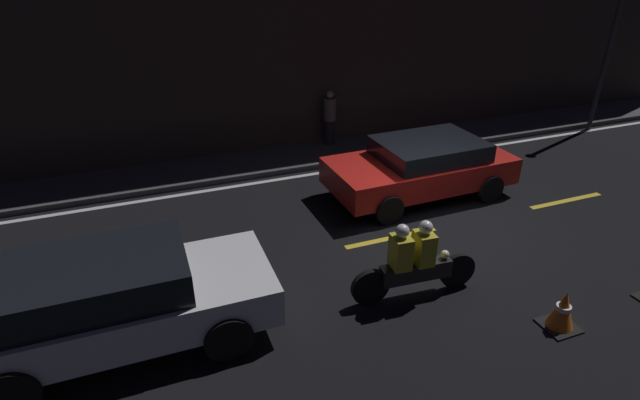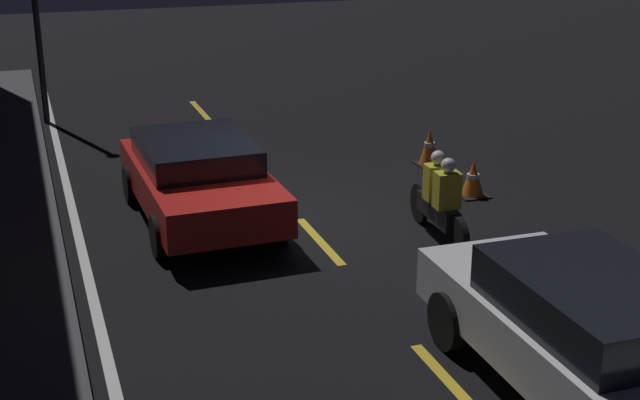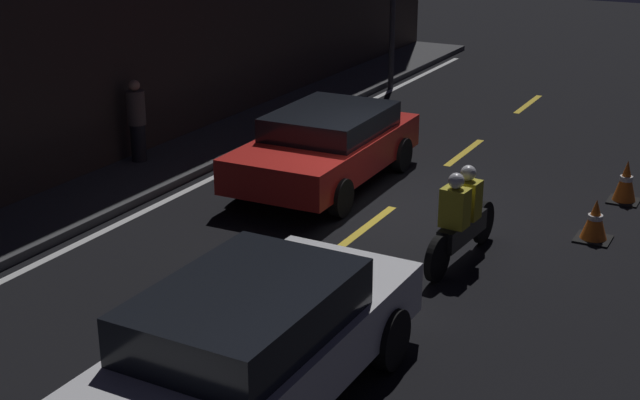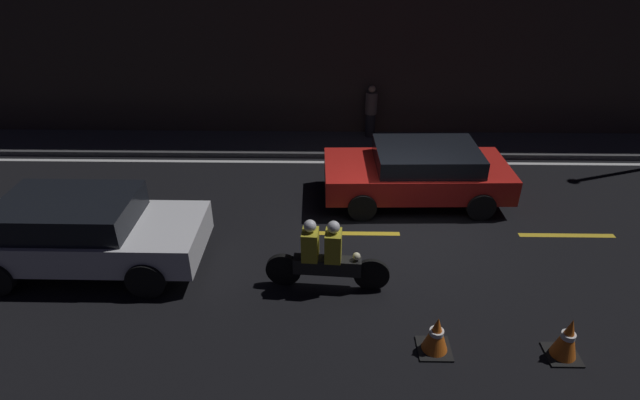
% 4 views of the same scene
% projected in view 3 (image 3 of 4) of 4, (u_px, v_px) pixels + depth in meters
% --- Properties ---
extents(ground_plane, '(56.00, 56.00, 0.00)m').
position_uv_depth(ground_plane, '(393.00, 207.00, 14.66)').
color(ground_plane, black).
extents(raised_curb, '(28.00, 1.62, 0.14)m').
position_uv_depth(raised_curb, '(170.00, 164.00, 16.66)').
color(raised_curb, '#424244').
rests_on(raised_curb, ground).
extents(lane_dash_b, '(2.00, 0.14, 0.01)m').
position_uv_depth(lane_dash_b, '(196.00, 356.00, 10.11)').
color(lane_dash_b, gold).
rests_on(lane_dash_b, ground).
extents(lane_dash_c, '(2.00, 0.14, 0.01)m').
position_uv_depth(lane_dash_c, '(367.00, 227.00, 13.83)').
color(lane_dash_c, gold).
rests_on(lane_dash_c, ground).
extents(lane_dash_d, '(2.00, 0.14, 0.01)m').
position_uv_depth(lane_dash_d, '(464.00, 152.00, 17.56)').
color(lane_dash_d, gold).
rests_on(lane_dash_d, ground).
extents(lane_dash_e, '(2.00, 0.14, 0.01)m').
position_uv_depth(lane_dash_e, '(528.00, 104.00, 21.28)').
color(lane_dash_e, gold).
rests_on(lane_dash_e, ground).
extents(lane_solid_kerb, '(25.20, 0.14, 0.01)m').
position_uv_depth(lane_solid_kerb, '(218.00, 175.00, 16.21)').
color(lane_solid_kerb, silver).
rests_on(lane_solid_kerb, ground).
extents(sedan_white, '(4.31, 1.92, 1.44)m').
position_uv_depth(sedan_white, '(255.00, 340.00, 8.86)').
color(sedan_white, silver).
rests_on(sedan_white, ground).
extents(taxi_red, '(4.23, 2.11, 1.31)m').
position_uv_depth(taxi_red, '(327.00, 145.00, 15.55)').
color(taxi_red, red).
rests_on(taxi_red, ground).
extents(motorcycle, '(2.21, 0.41, 1.39)m').
position_uv_depth(motorcycle, '(461.00, 219.00, 12.36)').
color(motorcycle, black).
rests_on(motorcycle, ground).
extents(traffic_cone_near, '(0.52, 0.52, 0.64)m').
position_uv_depth(traffic_cone_near, '(595.00, 220.00, 13.24)').
color(traffic_cone_near, black).
rests_on(traffic_cone_near, ground).
extents(traffic_cone_mid, '(0.50, 0.50, 0.72)m').
position_uv_depth(traffic_cone_mid, '(626.00, 182.00, 14.79)').
color(traffic_cone_mid, black).
rests_on(traffic_cone_mid, ground).
extents(pedestrian, '(0.34, 0.34, 1.53)m').
position_uv_depth(pedestrian, '(137.00, 121.00, 16.34)').
color(pedestrian, black).
rests_on(pedestrian, raised_curb).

